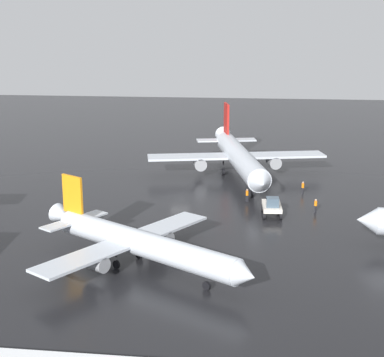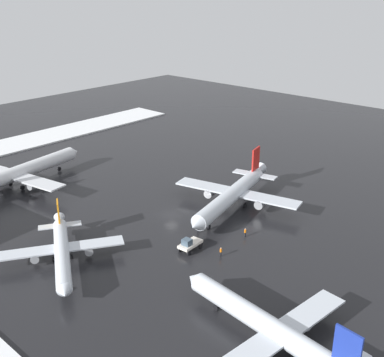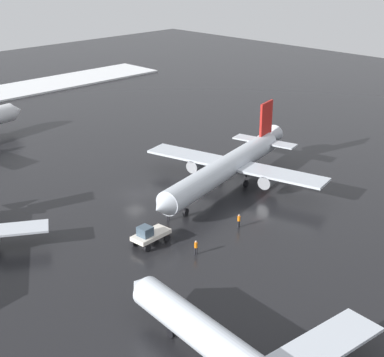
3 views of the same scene
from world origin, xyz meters
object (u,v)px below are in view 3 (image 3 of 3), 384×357
Objects in this scene: ground_crew_near_tug at (239,220)px; ground_crew_beside_wing at (168,213)px; pushback_tug at (149,235)px; ground_crew_mid_apron at (196,247)px; airplane_parked_starboard at (227,167)px.

ground_crew_beside_wing is (-7.50, -4.83, 0.00)m from ground_crew_near_tug.
pushback_tug is at bearing -162.54° from ground_crew_beside_wing.
pushback_tug is at bearing 57.71° from ground_crew_near_tug.
ground_crew_beside_wing is (-3.17, 5.83, -0.31)m from pushback_tug.
pushback_tug reaches higher than ground_crew_beside_wing.
pushback_tug is 5.81m from ground_crew_mid_apron.
ground_crew_near_tug is 8.92m from ground_crew_beside_wing.
ground_crew_beside_wing is at bearing -154.85° from pushback_tug.
ground_crew_beside_wing is at bearing 22.61° from ground_crew_near_tug.
pushback_tug reaches higher than ground_crew_near_tug.
ground_crew_beside_wing is (-8.56, 3.70, 0.00)m from ground_crew_mid_apron.
airplane_parked_starboard is at bearing -168.67° from pushback_tug.
pushback_tug is 11.52m from ground_crew_near_tug.
ground_crew_mid_apron and ground_crew_near_tug have the same top height.
ground_crew_near_tug is (-1.06, 8.53, 0.00)m from ground_crew_mid_apron.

